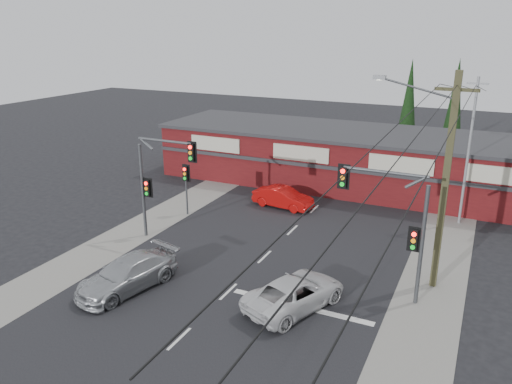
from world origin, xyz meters
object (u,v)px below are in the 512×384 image
at_px(silver_suv, 127,274).
at_px(red_sedan, 283,197).
at_px(utility_pole, 443,176).
at_px(shop_building, 330,155).
at_px(white_suv, 295,293).

xyz_separation_m(silver_suv, red_sedan, (2.32, 13.40, -0.06)).
relative_size(silver_suv, utility_pole, 0.51).
bearing_deg(silver_suv, utility_pole, 39.90).
bearing_deg(red_sedan, silver_suv, 177.18).
distance_m(shop_building, utility_pole, 17.15).
height_order(shop_building, utility_pole, utility_pole).
distance_m(red_sedan, shop_building, 7.25).
bearing_deg(red_sedan, white_suv, -148.26).
bearing_deg(utility_pole, shop_building, 123.76).
height_order(white_suv, red_sedan, white_suv).
distance_m(white_suv, shop_building, 19.11).
bearing_deg(red_sedan, utility_pole, -116.75).
distance_m(white_suv, utility_pole, 8.32).
height_order(silver_suv, red_sedan, silver_suv).
bearing_deg(white_suv, utility_pole, -116.60).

